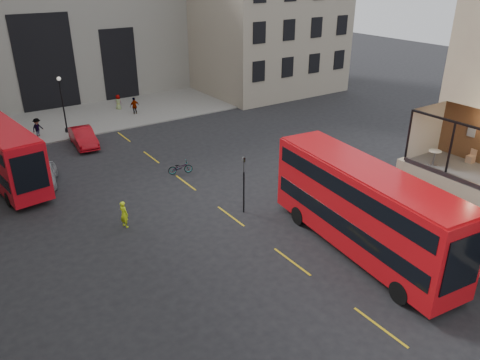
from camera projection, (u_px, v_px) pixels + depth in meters
ground at (409, 310)px, 21.49m from camera, size 140.00×140.00×0.00m
gateway at (27, 15)px, 51.07m from camera, size 35.00×10.60×18.00m
building_right at (256, 1)px, 57.36m from camera, size 16.60×18.60×20.00m
pavement_far at (56, 122)px, 46.97m from camera, size 40.00×12.00×0.12m
traffic_light_near at (244, 178)px, 28.99m from camera, size 0.16×0.20×3.80m
street_lamp_b at (64, 109)px, 42.98m from camera, size 0.36×0.36×5.33m
bus_near at (363, 206)px, 24.85m from camera, size 4.16×12.65×4.95m
bus_far at (3, 151)px, 33.01m from camera, size 3.89×11.34×4.43m
car_a at (45, 175)px, 33.62m from camera, size 2.60×4.25×1.35m
car_b at (83, 137)px, 40.64m from camera, size 2.03×4.92×1.58m
bicycle at (180, 167)px, 35.35m from camera, size 1.95×1.14×0.97m
cyclist at (124, 214)px, 27.99m from camera, size 0.60×0.72×1.70m
pedestrian_b at (38, 128)px, 42.57m from camera, size 1.35×1.20×1.82m
pedestrian_c at (135, 106)px, 49.04m from camera, size 1.14×0.60×1.86m
pedestrian_d at (118, 102)px, 50.69m from camera, size 0.91×0.98×1.68m
cafe_table_far at (434, 155)px, 25.05m from camera, size 0.65×0.65×0.82m
cafe_chair_d at (471, 159)px, 25.46m from camera, size 0.39×0.39×0.75m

